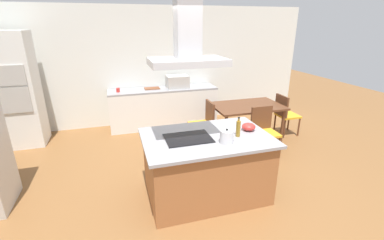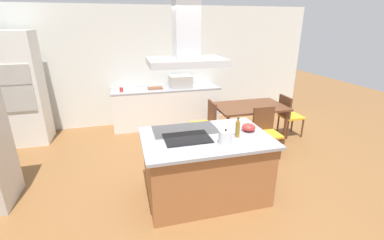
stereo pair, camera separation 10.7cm
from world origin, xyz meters
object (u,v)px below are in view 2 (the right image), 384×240
object	(u,v)px
tea_kettle	(225,137)
chair_at_right_end	(288,113)
cutting_board	(155,88)
range_hood	(186,43)
wall_oven_stack	(23,90)
olive_oil_bottle	(238,129)
chair_at_left_end	(207,121)
dining_table	(250,110)
cooktop	(187,138)
mixing_bowl	(249,127)
chair_facing_island	(266,129)
countertop_microwave	(180,82)
coffee_mug_red	(121,90)

from	to	relation	value
tea_kettle	chair_at_right_end	bearing A→B (deg)	40.05
cutting_board	range_hood	distance (m)	3.16
wall_oven_stack	range_hood	size ratio (longest dim) A/B	2.44
olive_oil_bottle	cutting_board	bearing A→B (deg)	102.80
tea_kettle	wall_oven_stack	bearing A→B (deg)	136.55
chair_at_left_end	chair_at_right_end	size ratio (longest dim) A/B	1.00
dining_table	chair_at_right_end	distance (m)	0.93
chair_at_right_end	range_hood	world-z (taller)	range_hood
cooktop	tea_kettle	world-z (taller)	tea_kettle
olive_oil_bottle	chair_at_right_end	size ratio (longest dim) A/B	0.30
mixing_bowl	cutting_board	size ratio (longest dim) A/B	0.56
tea_kettle	cutting_board	distance (m)	3.23
chair_facing_island	cooktop	bearing A→B (deg)	-151.82
chair_at_right_end	cooktop	bearing A→B (deg)	-148.93
cooktop	countertop_microwave	size ratio (longest dim) A/B	1.20
countertop_microwave	chair_at_right_end	size ratio (longest dim) A/B	0.56
tea_kettle	olive_oil_bottle	bearing A→B (deg)	32.73
tea_kettle	chair_at_right_end	world-z (taller)	tea_kettle
mixing_bowl	range_hood	size ratio (longest dim) A/B	0.21
tea_kettle	wall_oven_stack	size ratio (longest dim) A/B	0.10
countertop_microwave	wall_oven_stack	world-z (taller)	wall_oven_stack
countertop_microwave	dining_table	world-z (taller)	countertop_microwave
cutting_board	chair_facing_island	world-z (taller)	cutting_board
mixing_bowl	chair_at_left_end	bearing A→B (deg)	94.07
range_hood	tea_kettle	bearing A→B (deg)	-31.40
mixing_bowl	dining_table	world-z (taller)	mixing_bowl
chair_at_left_end	chair_facing_island	bearing A→B (deg)	-36.01
coffee_mug_red	wall_oven_stack	size ratio (longest dim) A/B	0.04
olive_oil_bottle	mixing_bowl	distance (m)	0.29
chair_facing_island	chair_at_right_end	size ratio (longest dim) A/B	1.00
cooktop	wall_oven_stack	distance (m)	3.74
cooktop	chair_facing_island	xyz separation A→B (m)	(1.70, 0.91, -0.40)
dining_table	range_hood	xyz separation A→B (m)	(-1.70, -1.58, 1.43)
coffee_mug_red	wall_oven_stack	xyz separation A→B (m)	(-1.85, -0.18, 0.16)
tea_kettle	range_hood	xyz separation A→B (m)	(-0.43, 0.26, 1.12)
mixing_bowl	coffee_mug_red	distance (m)	3.26
chair_facing_island	countertop_microwave	bearing A→B (deg)	120.18
tea_kettle	countertop_microwave	xyz separation A→B (m)	(0.12, 3.14, 0.06)
tea_kettle	dining_table	world-z (taller)	tea_kettle
olive_oil_bottle	countertop_microwave	bearing A→B (deg)	91.98
tea_kettle	olive_oil_bottle	xyz separation A→B (m)	(0.23, 0.15, 0.03)
mixing_bowl	chair_at_left_end	world-z (taller)	mixing_bowl
cooktop	olive_oil_bottle	size ratio (longest dim) A/B	2.23
cooktop	cutting_board	distance (m)	2.93
wall_oven_stack	chair_at_left_end	bearing A→B (deg)	-17.37
dining_table	chair_facing_island	bearing A→B (deg)	-90.00
countertop_microwave	coffee_mug_red	distance (m)	1.35
olive_oil_bottle	coffee_mug_red	distance (m)	3.28
tea_kettle	wall_oven_stack	distance (m)	4.23
cooktop	range_hood	bearing A→B (deg)	0.00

